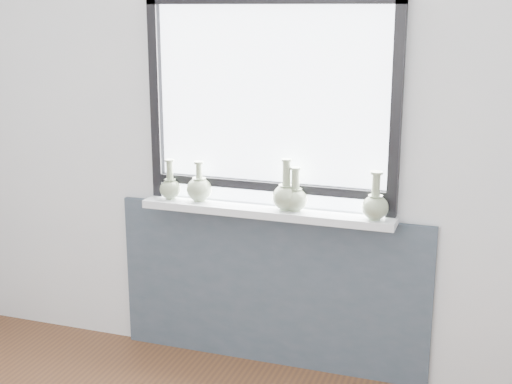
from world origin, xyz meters
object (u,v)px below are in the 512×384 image
(windowsill, at_px, (266,211))
(vase_e, at_px, (375,205))
(vase_c, at_px, (286,195))
(vase_b, at_px, (199,188))
(vase_d, at_px, (295,197))
(vase_a, at_px, (170,187))

(windowsill, distance_m, vase_e, 0.57)
(vase_c, distance_m, vase_e, 0.45)
(windowsill, bearing_deg, vase_b, 179.08)
(vase_b, height_order, vase_d, vase_d)
(vase_c, bearing_deg, vase_e, -2.69)
(windowsill, height_order, vase_b, vase_b)
(vase_a, relative_size, vase_d, 0.96)
(windowsill, relative_size, vase_c, 5.06)
(vase_b, distance_m, vase_c, 0.48)
(vase_d, bearing_deg, vase_c, 179.08)
(windowsill, distance_m, vase_a, 0.54)
(windowsill, height_order, vase_c, vase_c)
(vase_a, height_order, vase_d, vase_d)
(vase_e, bearing_deg, vase_d, 177.10)
(vase_a, height_order, vase_b, same)
(vase_d, xyz_separation_m, vase_e, (0.40, -0.02, 0.00))
(windowsill, relative_size, vase_a, 6.21)
(vase_b, bearing_deg, vase_c, -1.73)
(windowsill, height_order, vase_d, vase_d)
(windowsill, distance_m, vase_b, 0.38)
(vase_b, bearing_deg, vase_d, -1.66)
(vase_c, height_order, vase_d, vase_c)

